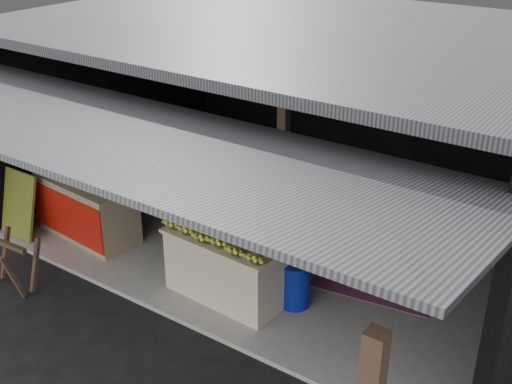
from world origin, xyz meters
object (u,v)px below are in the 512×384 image
Objects in this scene: plastic_chair at (432,232)px; neighbor_stall at (87,205)px; sawhorse at (8,259)px; banana_table at (232,263)px; white_crate at (273,224)px; water_barrel at (295,284)px.

neighbor_stall is at bearing -150.12° from plastic_chair.
sawhorse is (0.17, -1.44, -0.10)m from neighbor_stall.
banana_table is 2.60m from plastic_chair.
banana_table is 1.70× the size of plastic_chair.
neighbor_stall is at bearing 93.48° from sawhorse.
plastic_chair is (1.84, 0.89, 0.06)m from white_crate.
water_barrel is (0.76, 0.22, -0.14)m from banana_table.
white_crate is at bearing 27.51° from neighbor_stall.
plastic_chair is at bearing 28.77° from neighbor_stall.
neighbor_stall reaches higher than white_crate.
neighbor_stall is at bearing -177.07° from banana_table.
plastic_chair is (1.76, 1.91, 0.12)m from banana_table.
neighbor_stall is 2.21× the size of sawhorse.
sawhorse is at bearing -78.41° from neighbor_stall.
banana_table is 1.02m from white_crate.
white_crate is at bearing 43.97° from sawhorse.
banana_table is at bearing 4.99° from neighbor_stall.
banana_table is 0.98× the size of neighbor_stall.
white_crate is at bearing 136.57° from water_barrel.
banana_table reaches higher than water_barrel.
white_crate is 1.73× the size of water_barrel.
plastic_chair is (1.00, 1.68, 0.26)m from water_barrel.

